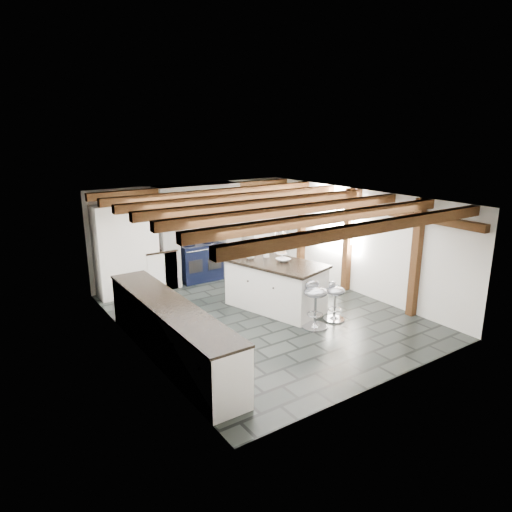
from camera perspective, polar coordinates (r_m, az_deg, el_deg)
ground at (r=9.01m, az=0.91°, el=-7.42°), size 6.00×6.00×0.00m
room_shell at (r=9.52m, az=-6.98°, el=0.51°), size 6.00×6.03×6.00m
range_cooker at (r=11.03m, az=-7.08°, el=-0.64°), size 1.00×0.63×0.99m
kitchen_island at (r=9.20m, az=2.43°, el=-3.59°), size 1.54×2.19×1.31m
bar_stool_near at (r=8.75m, az=9.80°, el=-5.05°), size 0.48×0.48×0.75m
bar_stool_far at (r=8.36m, az=7.39°, el=-5.38°), size 0.47×0.47×0.88m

